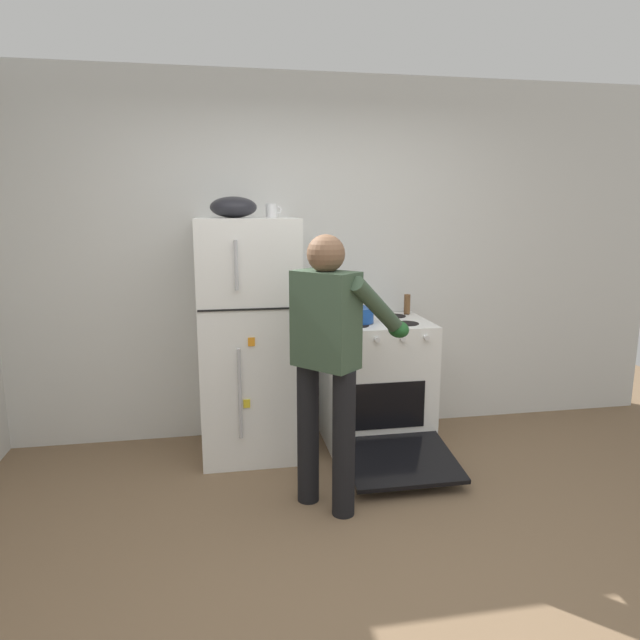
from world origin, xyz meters
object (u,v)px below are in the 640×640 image
red_pot (357,315)px  pepper_mill (407,304)px  stove_range (376,384)px  refrigerator (249,338)px  coffee_mug (272,211)px  mixing_bowl (233,207)px  person_cook (330,348)px

red_pot → pepper_mill: size_ratio=2.25×
stove_range → pepper_mill: size_ratio=8.18×
refrigerator → coffee_mug: 0.90m
stove_range → mixing_bowl: bearing=179.0°
coffee_mug → red_pot: bearing=-9.6°
stove_range → coffee_mug: bearing=174.8°
refrigerator → red_pot: (0.77, -0.05, 0.15)m
person_cook → red_pot: (0.36, 0.81, 0.03)m
stove_range → coffee_mug: size_ratio=10.98×
coffee_mug → mixing_bowl: bearing=-169.2°
mixing_bowl → refrigerator: bearing=-0.2°
person_cook → red_pot: 0.89m
stove_range → person_cook: 1.11m
refrigerator → red_pot: refrigerator is taller
red_pot → coffee_mug: size_ratio=3.03×
stove_range → red_pot: bearing=-168.7°
red_pot → coffee_mug: bearing=170.4°
refrigerator → red_pot: size_ratio=4.93×
red_pot → mixing_bowl: bearing=176.6°
person_cook → pepper_mill: (0.82, 1.06, 0.05)m
stove_range → person_cook: (-0.52, -0.84, 0.51)m
stove_range → red_pot: red_pot is taller
refrigerator → stove_range: size_ratio=1.36×
stove_range → red_pot: (-0.16, -0.03, 0.53)m
refrigerator → mixing_bowl: (-0.08, 0.00, 0.91)m
coffee_mug → pepper_mill: coffee_mug is taller
coffee_mug → person_cook: bearing=-75.8°
refrigerator → pepper_mill: bearing=9.2°
stove_range → person_cook: size_ratio=0.77×
pepper_mill → refrigerator: bearing=-170.8°
coffee_mug → pepper_mill: 1.28m
refrigerator → stove_range: bearing=-1.1°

